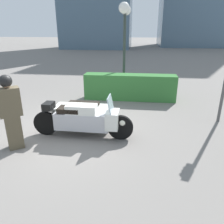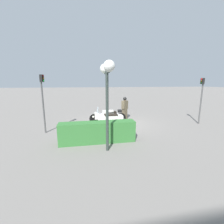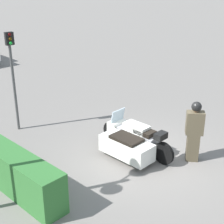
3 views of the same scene
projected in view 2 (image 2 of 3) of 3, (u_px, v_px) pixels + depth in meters
The scene contains 7 objects.
ground_plane at pixel (117, 123), 10.99m from camera, with size 160.00×160.00×0.00m, color slate.
police_motorcycle at pixel (108, 117), 10.60m from camera, with size 2.69×1.20×1.16m.
officer_rider at pixel (125, 108), 11.81m from camera, with size 0.57×0.53×1.79m.
hedge_bush_curbside at pixel (98, 132), 7.30m from camera, with size 3.66×0.66×1.03m, color #337033.
twin_lamp_post at pixel (107, 79), 5.91m from camera, with size 0.42×1.52×3.68m.
traffic_light_near at pixel (43, 95), 8.35m from camera, with size 0.22×0.28×3.32m.
traffic_light_far at pixel (201, 94), 10.28m from camera, with size 0.22×0.28×3.18m.
Camera 2 is at (2.37, 10.36, 2.90)m, focal length 24.00 mm.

